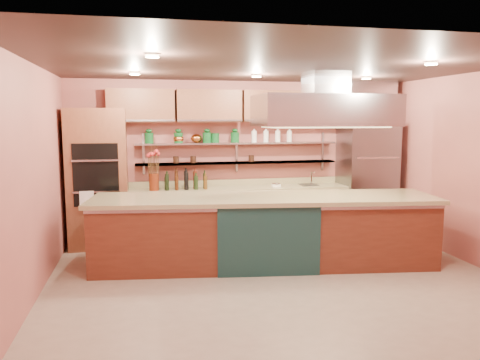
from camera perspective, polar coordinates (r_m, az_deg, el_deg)
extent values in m
cube|color=gray|center=(6.42, 4.55, -12.05)|extent=(6.00, 5.00, 0.02)
cube|color=black|center=(6.09, 4.83, 13.75)|extent=(6.00, 5.00, 0.02)
cube|color=#AE5B52|center=(8.51, -0.13, 2.54)|extent=(6.00, 0.04, 2.80)
cube|color=#AE5B52|center=(3.80, 15.53, -3.93)|extent=(6.00, 0.04, 2.80)
cube|color=#AE5B52|center=(5.98, -24.06, -0.22)|extent=(0.04, 5.00, 2.80)
cube|color=#AE5B52|center=(7.52, 27.17, 1.06)|extent=(0.04, 5.00, 2.80)
cube|color=brown|center=(8.07, -16.93, 0.16)|extent=(0.95, 0.64, 2.30)
cube|color=slate|center=(8.99, 15.19, 0.30)|extent=(0.95, 0.72, 2.10)
cube|color=tan|center=(8.34, -0.04, -4.06)|extent=(3.84, 0.64, 0.93)
cube|color=#A6A7AD|center=(8.37, -0.28, 2.12)|extent=(3.60, 0.26, 0.03)
cube|color=#A6A7AD|center=(8.35, -0.28, 4.51)|extent=(3.60, 0.26, 0.03)
cube|color=brown|center=(8.30, 0.13, 8.98)|extent=(4.60, 0.36, 0.55)
cube|color=#A6A7AD|center=(6.98, 10.31, 8.32)|extent=(2.00, 1.00, 0.45)
cube|color=#FFE5A5|center=(6.27, 4.29, 13.29)|extent=(4.00, 2.80, 0.02)
cube|color=#5F2A1B|center=(6.88, 2.97, -6.18)|extent=(4.97, 1.68, 1.02)
cylinder|color=#61220E|center=(8.02, -10.45, -0.23)|extent=(0.18, 0.18, 0.29)
cube|color=black|center=(8.05, -6.58, -0.27)|extent=(0.79, 0.30, 0.25)
cube|color=white|center=(8.36, 4.40, -0.52)|extent=(0.15, 0.12, 0.08)
cylinder|color=white|center=(8.67, 8.69, 0.23)|extent=(0.04, 0.04, 0.24)
ellipsoid|color=#CA712E|center=(8.23, -5.35, 5.08)|extent=(0.22, 0.22, 0.16)
cylinder|color=#104B1D|center=(8.27, -3.04, 5.14)|extent=(0.15, 0.15, 0.16)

